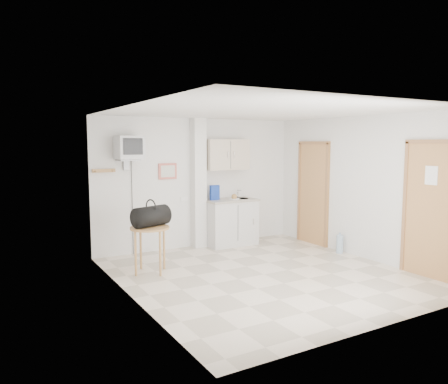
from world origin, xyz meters
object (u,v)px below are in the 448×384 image
water_bottle (340,244)px  round_table (150,233)px  crt_television (129,148)px  duffel_bag (151,216)px

water_bottle → round_table: bearing=170.1°
crt_television → duffel_bag: (0.00, -1.00, -1.04)m
crt_television → water_bottle: 4.19m
crt_television → water_bottle: bearing=-25.5°
round_table → water_bottle: size_ratio=1.91×
round_table → water_bottle: (3.46, -0.61, -0.45)m
crt_television → round_table: size_ratio=2.96×
round_table → duffel_bag: (0.04, 0.03, 0.27)m
crt_television → duffel_bag: crt_television is taller
crt_television → round_table: (-0.03, -1.03, -1.31)m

